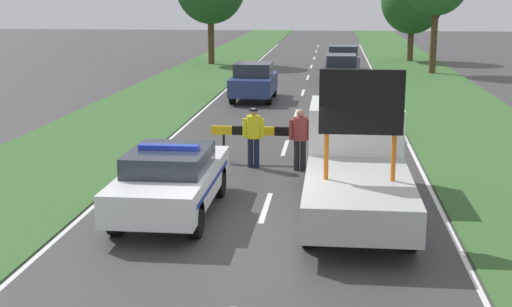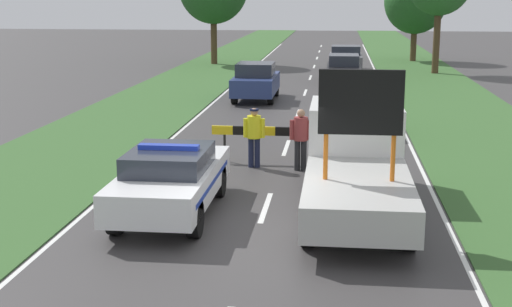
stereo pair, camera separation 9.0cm
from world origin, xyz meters
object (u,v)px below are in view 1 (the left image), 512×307
police_car (171,179)px  police_officer (253,132)px  queued_car_sedan_black (341,68)px  work_truck (356,159)px  traffic_cone_centre_front (157,161)px  pedestrian_civilian (300,135)px  road_barrier (274,133)px  queued_car_suv_grey (343,58)px  queued_car_van_white (348,109)px  traffic_cone_near_police (196,162)px  queued_car_hatch_blue (254,81)px  roadside_tree_near_left (412,1)px

police_car → police_officer: (1.26, 4.36, 0.19)m
police_officer → queued_car_sedan_black: (2.52, 19.60, -0.21)m
work_truck → traffic_cone_centre_front: size_ratio=11.07×
work_truck → police_officer: size_ratio=3.94×
police_car → traffic_cone_centre_front: police_car is taller
pedestrian_civilian → queued_car_sedan_black: pedestrian_civilian is taller
work_truck → police_car: bearing=14.9°
road_barrier → traffic_cone_centre_front: size_ratio=6.15×
pedestrian_civilian → queued_car_suv_grey: size_ratio=0.42×
queued_car_van_white → police_car: bearing=68.2°
police_car → police_officer: bearing=75.2°
traffic_cone_near_police → queued_car_van_white: (4.09, 6.04, 0.52)m
queued_car_hatch_blue → queued_car_sedan_black: queued_car_hatch_blue is taller
road_barrier → work_truck: bearing=-66.7°
work_truck → pedestrian_civilian: work_truck is taller
pedestrian_civilian → police_car: bearing=-150.8°
queued_car_hatch_blue → police_officer: bearing=96.3°
queued_car_van_white → road_barrier: bearing=66.0°
police_officer → queued_car_hatch_blue: 12.56m
queued_car_van_white → roadside_tree_near_left: bearing=-100.1°
road_barrier → queued_car_van_white: (2.11, 4.75, -0.06)m
police_officer → queued_car_van_white: bearing=-104.2°
work_truck → queued_car_hatch_blue: work_truck is taller
road_barrier → traffic_cone_centre_front: bearing=-160.6°
traffic_cone_near_police → queued_car_van_white: bearing=55.9°
work_truck → queued_car_van_white: bearing=-89.7°
road_barrier → queued_car_suv_grey: size_ratio=0.90×
queued_car_hatch_blue → queued_car_sedan_black: size_ratio=0.90×
queued_car_suv_grey → pedestrian_civilian: bearing=86.8°
traffic_cone_centre_front → pedestrian_civilian: bearing=7.7°
traffic_cone_centre_front → roadside_tree_near_left: roadside_tree_near_left is taller
police_car → queued_car_suv_grey: (3.93, 29.50, 0.02)m
road_barrier → roadside_tree_near_left: (6.89, 31.57, 3.28)m
traffic_cone_near_police → traffic_cone_centre_front: traffic_cone_centre_front is taller
queued_car_hatch_blue → work_truck: bearing=104.2°
police_officer → queued_car_hatch_blue: queued_car_hatch_blue is taller
work_truck → road_barrier: bearing=-61.6°
queued_car_van_white → queued_car_hatch_blue: 8.15m
road_barrier → police_car: bearing=-114.4°
queued_car_sedan_black → roadside_tree_near_left: (4.89, 12.60, 3.35)m
pedestrian_civilian → traffic_cone_near_police: bearing=159.8°
police_officer → queued_car_sedan_black: police_officer is taller
queued_car_hatch_blue → traffic_cone_near_police: bearing=89.6°
road_barrier → queued_car_sedan_black: 19.07m
queued_car_sedan_black → queued_car_suv_grey: queued_car_suv_grey is taller
police_car → traffic_cone_centre_front: (-1.24, 3.64, -0.49)m
road_barrier → pedestrian_civilian: 1.14m
traffic_cone_centre_front → queued_car_sedan_black: size_ratio=0.13×
police_officer → traffic_cone_centre_front: (-2.50, -0.72, -0.68)m
police_officer → queued_car_van_white: police_officer is taller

